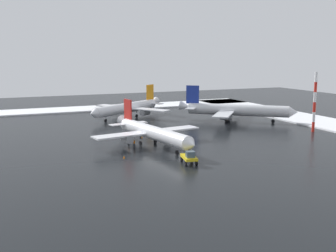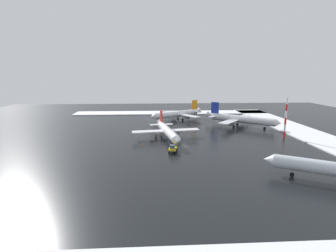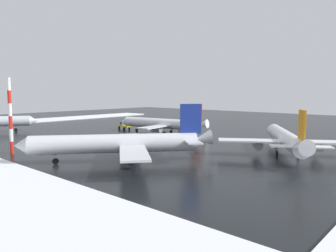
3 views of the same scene
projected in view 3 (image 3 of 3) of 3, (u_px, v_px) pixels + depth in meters
name	position (u px, v px, depth m)	size (l,w,h in m)	color
ground_plane	(144.00, 135.00, 94.70)	(240.00, 240.00, 0.00)	black
snow_bank_left	(34.00, 121.00, 139.04)	(14.00, 116.00, 0.42)	white
airplane_distant_tail	(163.00, 123.00, 97.69)	(30.65, 25.58, 9.12)	white
airplane_parked_portside	(120.00, 143.00, 57.87)	(26.26, 28.70, 10.32)	silver
airplane_far_rear	(286.00, 139.00, 65.28)	(24.44, 28.46, 9.60)	white
pushback_tug	(124.00, 126.00, 108.34)	(4.94, 3.07, 2.50)	gold
ground_crew_by_nose_gear	(172.00, 129.00, 100.74)	(0.36, 0.36, 1.71)	black
ground_crew_beside_wing	(179.00, 130.00, 99.36)	(0.36, 0.36, 1.71)	black
antenna_mast	(10.00, 116.00, 65.18)	(0.70, 0.70, 15.30)	red
traffic_cone_near_nose	(163.00, 128.00, 109.92)	(0.36, 0.36, 0.55)	orange
traffic_cone_mid_line	(169.00, 138.00, 86.32)	(0.36, 0.36, 0.55)	orange
traffic_cone_wingtip_side	(184.00, 136.00, 91.30)	(0.36, 0.36, 0.55)	orange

